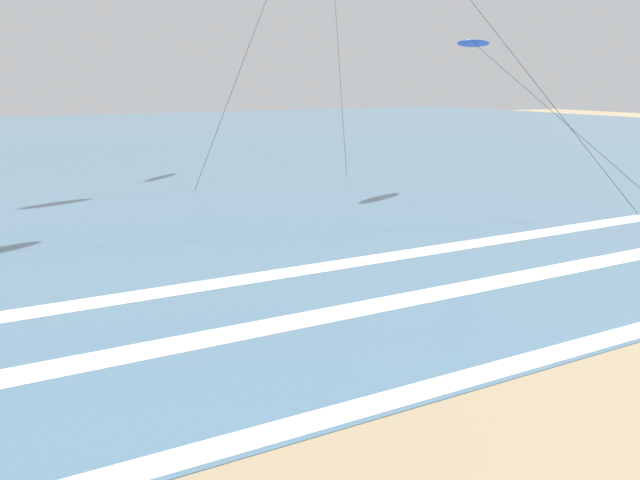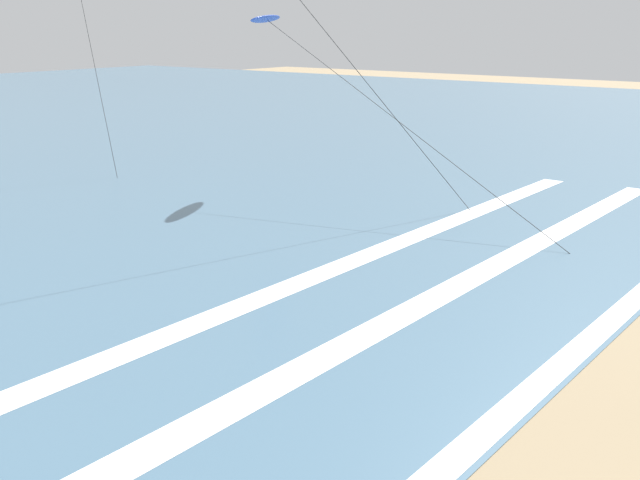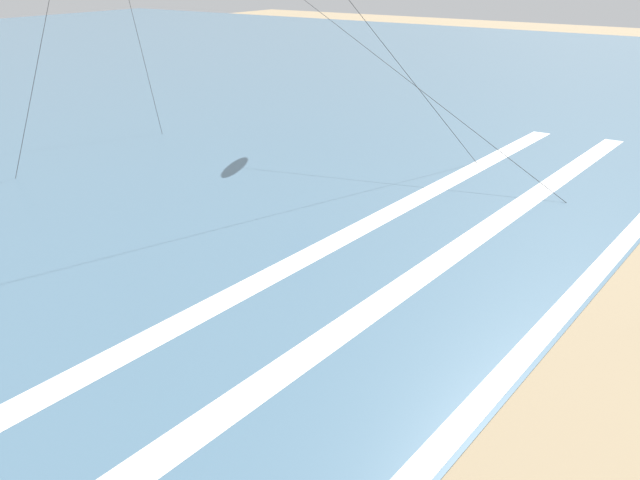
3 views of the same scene
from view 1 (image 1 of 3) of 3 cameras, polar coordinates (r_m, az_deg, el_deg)
The scene contains 5 objects.
ocean_surface at distance 53.50m, azimuth -20.01°, elevation 7.45°, with size 140.00×90.00×0.01m, color slate.
wave_foam_shoreline at distance 14.28m, azimuth 22.83°, elevation -7.84°, with size 59.89×0.57×0.01m, color white.
wave_foam_mid_break at distance 15.90m, azimuth 8.75°, elevation -4.74°, with size 40.53×0.84×0.01m, color white.
wave_foam_outer_break at distance 18.40m, azimuth 1.95°, elevation -2.05°, with size 40.16×0.83×0.01m, color white.
kite_blue_mid_center at distance 32.91m, azimuth 12.99°, elevation 15.86°, with size 4.57×14.97×6.74m.
Camera 1 is at (-8.88, 1.03, 4.97)m, focal length 37.77 mm.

